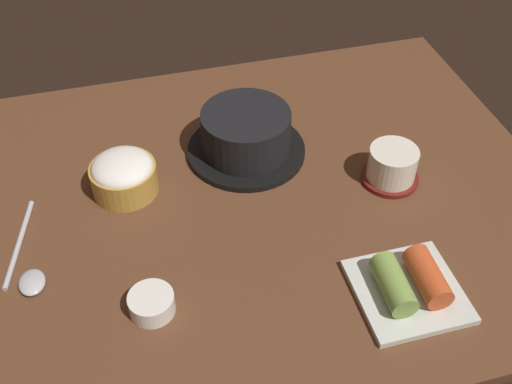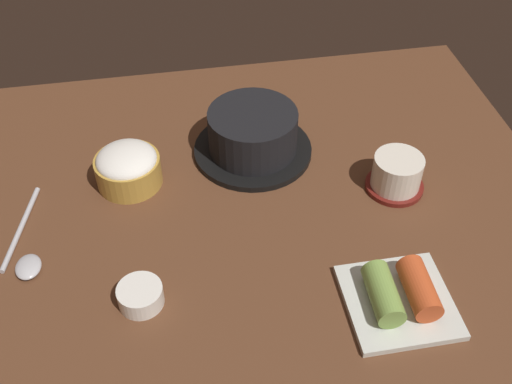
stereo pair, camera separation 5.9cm
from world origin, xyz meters
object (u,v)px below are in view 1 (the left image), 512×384
spoon (27,269)px  rice_bowl (123,174)px  tea_cup_with_saucer (392,166)px  kimchi_plate (409,285)px  side_bowl_near (152,303)px  stone_pot (246,135)px

spoon → rice_bowl: bearing=40.8°
tea_cup_with_saucer → spoon: size_ratio=0.49×
kimchi_plate → side_bowl_near: 34.36cm
rice_bowl → kimchi_plate: bearing=-41.5°
stone_pot → kimchi_plate: 37.02cm
kimchi_plate → rice_bowl: bearing=138.5°
side_bowl_near → kimchi_plate: bearing=-10.6°
tea_cup_with_saucer → kimchi_plate: size_ratio=0.66×
rice_bowl → spoon: 20.27cm
kimchi_plate → tea_cup_with_saucer: bearing=72.1°
spoon → side_bowl_near: bearing=-34.7°
rice_bowl → tea_cup_with_saucer: size_ratio=1.12×
tea_cup_with_saucer → kimchi_plate: 22.88cm
kimchi_plate → spoon: size_ratio=0.75×
rice_bowl → stone_pot: bearing=10.4°
rice_bowl → side_bowl_near: bearing=-88.3°
stone_pot → rice_bowl: 21.13cm
spoon → stone_pot: bearing=25.2°
stone_pot → rice_bowl: bearing=-169.6°
stone_pot → tea_cup_with_saucer: bearing=-31.2°
stone_pot → tea_cup_with_saucer: size_ratio=2.15×
stone_pot → spoon: (-35.98, -16.93, -3.34)cm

